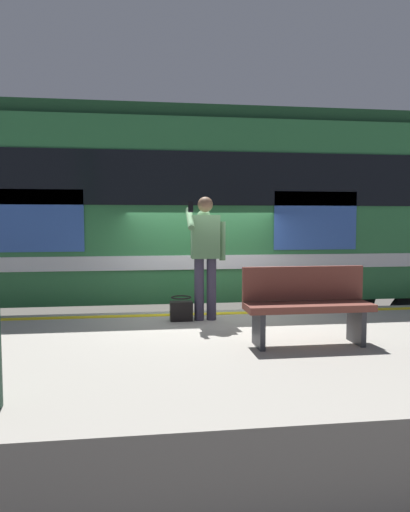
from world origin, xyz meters
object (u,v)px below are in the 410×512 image
object	(u,v)px
train_carriage	(175,207)
passenger	(205,247)
handbag	(181,310)
bench	(307,303)

from	to	relation	value
train_carriage	passenger	size ratio (longest dim) A/B	7.53
train_carriage	handbag	bearing A→B (deg)	87.42
passenger	handbag	size ratio (longest dim) A/B	5.10
passenger	bench	world-z (taller)	passenger
passenger	bench	xyz separation A→B (m)	(-0.99, 1.49, -0.57)
train_carriage	handbag	size ratio (longest dim) A/B	38.39
handbag	bench	xyz separation A→B (m)	(-1.34, 1.47, 0.33)
passenger	bench	size ratio (longest dim) A/B	1.21
passenger	bench	bearing A→B (deg)	123.62
train_carriage	handbag	xyz separation A→B (m)	(0.12, 2.58, -1.54)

